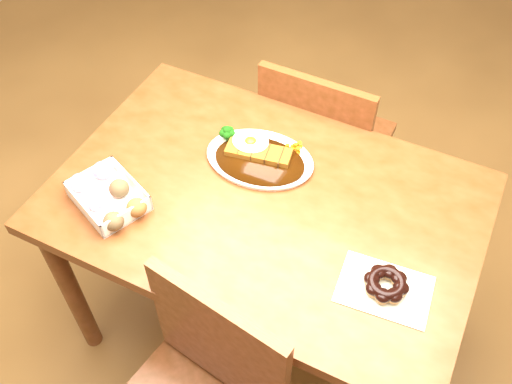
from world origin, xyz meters
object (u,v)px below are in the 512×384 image
at_px(table, 265,220).
at_px(donut_box, 108,195).
at_px(pon_de_ring, 386,285).
at_px(katsu_curry_plate, 258,156).
at_px(chair_far, 322,145).

height_order(table, donut_box, donut_box).
bearing_deg(table, donut_box, -151.95).
bearing_deg(table, pon_de_ring, -18.82).
bearing_deg(katsu_curry_plate, table, -56.42).
relative_size(table, chair_far, 1.38).
bearing_deg(pon_de_ring, table, 161.18).
relative_size(chair_far, pon_de_ring, 3.60).
relative_size(chair_far, donut_box, 3.46).
xyz_separation_m(chair_far, donut_box, (-0.37, -0.74, 0.30)).
bearing_deg(chair_far, pon_de_ring, 122.42).
height_order(table, chair_far, chair_far).
height_order(donut_box, pon_de_ring, donut_box).
distance_m(donut_box, pon_de_ring, 0.79).
xyz_separation_m(katsu_curry_plate, pon_de_ring, (0.48, -0.26, 0.01)).
relative_size(donut_box, pon_de_ring, 1.04).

